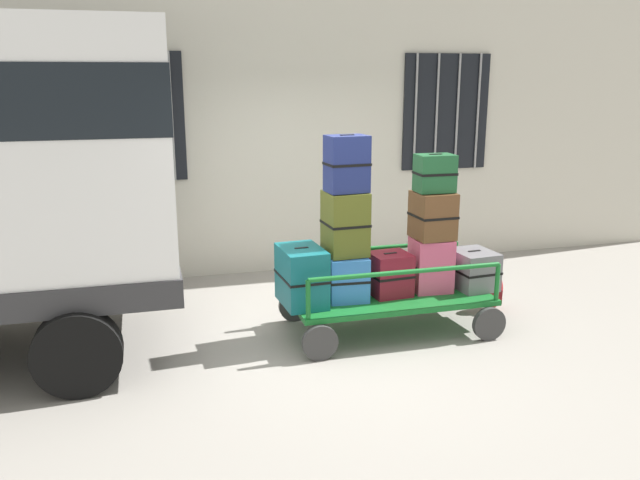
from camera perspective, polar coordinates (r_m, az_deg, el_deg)
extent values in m
plane|color=gray|center=(6.36, 1.52, -8.59)|extent=(40.00, 40.00, 0.00)
cube|color=beige|center=(8.28, -3.57, 14.49)|extent=(12.00, 0.30, 5.00)
cube|color=black|center=(7.94, -16.27, 10.35)|extent=(1.20, 0.04, 1.50)
cylinder|color=gray|center=(7.92, -19.57, 10.09)|extent=(0.03, 0.03, 1.50)
cylinder|color=gray|center=(7.90, -17.38, 10.26)|extent=(0.03, 0.03, 1.50)
cylinder|color=gray|center=(7.90, -15.17, 10.41)|extent=(0.03, 0.03, 1.50)
cylinder|color=gray|center=(7.91, -12.96, 10.54)|extent=(0.03, 0.03, 1.50)
cube|color=black|center=(8.86, 11.05, 11.02)|extent=(1.20, 0.04, 1.50)
cylinder|color=gray|center=(8.63, 8.44, 11.04)|extent=(0.03, 0.03, 1.50)
cylinder|color=gray|center=(8.75, 10.27, 11.02)|extent=(0.03, 0.03, 1.50)
cylinder|color=gray|center=(8.89, 12.05, 10.98)|extent=(0.03, 0.03, 1.50)
cylinder|color=gray|center=(9.03, 13.78, 10.93)|extent=(0.03, 0.03, 1.50)
cylinder|color=black|center=(5.52, -20.63, -9.34)|extent=(0.70, 0.22, 0.70)
cube|color=#146023|center=(6.44, 6.08, -4.97)|extent=(1.95, 0.95, 0.05)
cylinder|color=#383838|center=(6.45, 14.71, -7.17)|extent=(0.33, 0.06, 0.33)
cylinder|color=#383838|center=(7.26, 10.84, -4.49)|extent=(0.33, 0.06, 0.33)
cylinder|color=#383838|center=(5.83, 0.00, -9.06)|extent=(0.33, 0.06, 0.33)
cylinder|color=#383838|center=(6.71, -2.26, -5.81)|extent=(0.33, 0.06, 0.33)
cylinder|color=#146023|center=(6.41, 15.38, -3.61)|extent=(0.04, 0.04, 0.36)
cylinder|color=#146023|center=(7.13, 11.86, -1.57)|extent=(0.04, 0.04, 0.36)
cylinder|color=#146023|center=(5.71, -1.06, -5.29)|extent=(0.04, 0.04, 0.36)
cylinder|color=#146023|center=(6.51, -2.96, -2.81)|extent=(0.04, 0.04, 0.36)
cylinder|color=#146023|center=(5.94, 7.70, -2.81)|extent=(1.87, 0.04, 0.04)
cylinder|color=#146023|center=(6.72, 4.82, -0.71)|extent=(1.87, 0.04, 0.04)
cube|color=#0F5960|center=(6.06, -1.64, -3.20)|extent=(0.41, 0.58, 0.54)
cube|color=black|center=(6.06, -1.64, -3.20)|extent=(0.42, 0.59, 0.02)
cube|color=black|center=(5.98, -1.66, -0.77)|extent=(0.13, 0.04, 0.02)
cube|color=#3372C6|center=(6.19, 2.40, -3.38)|extent=(0.40, 0.37, 0.43)
cube|color=black|center=(6.19, 2.40, -3.38)|extent=(0.41, 0.38, 0.02)
cube|color=black|center=(6.13, 2.42, -1.53)|extent=(0.13, 0.04, 0.02)
cube|color=#4C5119|center=(6.12, 2.24, 1.48)|extent=(0.39, 0.40, 0.60)
cube|color=black|center=(6.12, 2.24, 1.48)|extent=(0.40, 0.41, 0.02)
cube|color=black|center=(6.06, 2.27, 4.22)|extent=(0.13, 0.04, 0.02)
cube|color=navy|center=(5.99, 2.38, 6.74)|extent=(0.39, 0.30, 0.52)
cube|color=black|center=(5.99, 2.38, 6.74)|extent=(0.40, 0.31, 0.02)
cube|color=black|center=(5.96, 2.41, 9.18)|extent=(0.13, 0.04, 0.02)
cube|color=maroon|center=(6.36, 6.18, -3.01)|extent=(0.40, 0.38, 0.42)
cube|color=black|center=(6.36, 6.18, -3.01)|extent=(0.41, 0.39, 0.02)
cube|color=black|center=(6.30, 6.23, -1.24)|extent=(0.13, 0.04, 0.02)
cube|color=#CC4C72|center=(6.54, 9.76, -2.14)|extent=(0.40, 0.38, 0.53)
cube|color=black|center=(6.54, 9.76, -2.14)|extent=(0.41, 0.39, 0.02)
cube|color=black|center=(6.47, 9.86, 0.07)|extent=(0.13, 0.04, 0.02)
cube|color=brown|center=(6.42, 9.93, 2.16)|extent=(0.38, 0.39, 0.46)
cube|color=black|center=(6.42, 9.93, 2.16)|extent=(0.39, 0.40, 0.02)
cube|color=black|center=(6.38, 10.02, 4.12)|extent=(0.13, 0.03, 0.02)
cube|color=#194C28|center=(6.34, 10.10, 5.83)|extent=(0.37, 0.26, 0.36)
cube|color=black|center=(6.34, 10.10, 5.83)|extent=(0.38, 0.27, 0.02)
cube|color=black|center=(6.32, 10.17, 7.40)|extent=(0.13, 0.03, 0.02)
cube|color=slate|center=(6.72, 13.37, -2.54)|extent=(0.42, 0.48, 0.38)
cube|color=black|center=(6.72, 13.37, -2.54)|extent=(0.43, 0.50, 0.02)
cube|color=black|center=(6.67, 13.46, -1.01)|extent=(0.14, 0.04, 0.02)
ellipsoid|color=maroon|center=(7.24, 14.86, -4.32)|extent=(0.27, 0.19, 0.44)
cube|color=maroon|center=(7.18, 15.21, -4.87)|extent=(0.14, 0.06, 0.15)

